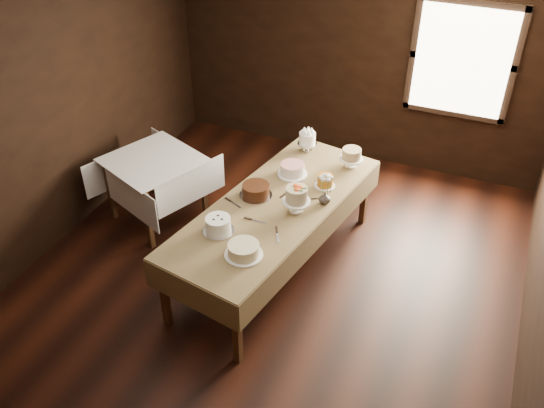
{
  "coord_description": "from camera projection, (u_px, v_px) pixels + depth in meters",
  "views": [
    {
      "loc": [
        1.83,
        -4.1,
        4.3
      ],
      "look_at": [
        0.0,
        0.2,
        0.95
      ],
      "focal_mm": 38.88,
      "sensor_mm": 36.0,
      "label": 1
    }
  ],
  "objects": [
    {
      "name": "side_table",
      "position": [
        154.0,
        167.0,
        6.74
      ],
      "size": [
        1.26,
        1.26,
        0.82
      ],
      "rotation": [
        0.0,
        0.0,
        -0.39
      ],
      "color": "#3E2411",
      "rests_on": "ground"
    },
    {
      "name": "cake_lattice",
      "position": [
        292.0,
        170.0,
        6.37
      ],
      "size": [
        0.33,
        0.33,
        0.12
      ],
      "color": "white",
      "rests_on": "display_table"
    },
    {
      "name": "cake_flowers",
      "position": [
        296.0,
        201.0,
        5.78
      ],
      "size": [
        0.3,
        0.3,
        0.29
      ],
      "color": "white",
      "rests_on": "display_table"
    },
    {
      "name": "flower_bouquet",
      "position": [
        326.0,
        183.0,
        5.82
      ],
      "size": [
        0.14,
        0.14,
        0.2
      ],
      "primitive_type": null,
      "color": "white",
      "rests_on": "flower_vase"
    },
    {
      "name": "floor",
      "position": [
        265.0,
        288.0,
        6.16
      ],
      "size": [
        5.0,
        6.0,
        0.01
      ],
      "primitive_type": "cube",
      "color": "black",
      "rests_on": "ground"
    },
    {
      "name": "cake_server_d",
      "position": [
        317.0,
        199.0,
        6.02
      ],
      "size": [
        0.22,
        0.13,
        0.01
      ],
      "primitive_type": "cube",
      "rotation": [
        0.0,
        0.0,
        0.49
      ],
      "color": "silver",
      "rests_on": "display_table"
    },
    {
      "name": "cake_server_b",
      "position": [
        278.0,
        238.0,
        5.5
      ],
      "size": [
        0.13,
        0.22,
        0.01
      ],
      "primitive_type": "cube",
      "rotation": [
        0.0,
        0.0,
        -1.09
      ],
      "color": "silver",
      "rests_on": "display_table"
    },
    {
      "name": "cake_server_a",
      "position": [
        259.0,
        222.0,
        5.71
      ],
      "size": [
        0.24,
        0.03,
        0.01
      ],
      "primitive_type": "cube",
      "rotation": [
        0.0,
        0.0,
        0.02
      ],
      "color": "silver",
      "rests_on": "display_table"
    },
    {
      "name": "cake_cream",
      "position": [
        244.0,
        250.0,
        5.27
      ],
      "size": [
        0.39,
        0.39,
        0.12
      ],
      "color": "white",
      "rests_on": "display_table"
    },
    {
      "name": "cake_server_c",
      "position": [
        290.0,
        191.0,
        6.14
      ],
      "size": [
        0.09,
        0.24,
        0.01
      ],
      "primitive_type": "cube",
      "rotation": [
        0.0,
        0.0,
        1.27
      ],
      "color": "silver",
      "rests_on": "display_table"
    },
    {
      "name": "cake_meringue",
      "position": [
        307.0,
        142.0,
        6.75
      ],
      "size": [
        0.23,
        0.23,
        0.24
      ],
      "color": "silver",
      "rests_on": "display_table"
    },
    {
      "name": "cake_swirl",
      "position": [
        218.0,
        225.0,
        5.55
      ],
      "size": [
        0.33,
        0.33,
        0.15
      ],
      "color": "silver",
      "rests_on": "display_table"
    },
    {
      "name": "wall_back",
      "position": [
        357.0,
        59.0,
        7.58
      ],
      "size": [
        5.0,
        0.02,
        2.8
      ],
      "primitive_type": "cube",
      "color": "black",
      "rests_on": "ground"
    },
    {
      "name": "cake_server_e",
      "position": [
        236.0,
        205.0,
        5.94
      ],
      "size": [
        0.23,
        0.12,
        0.01
      ],
      "primitive_type": "cube",
      "rotation": [
        0.0,
        0.0,
        -0.41
      ],
      "color": "silver",
      "rests_on": "display_table"
    },
    {
      "name": "window",
      "position": [
        462.0,
        61.0,
        7.01
      ],
      "size": [
        1.1,
        0.05,
        1.3
      ],
      "primitive_type": "cube",
      "color": "#FFEABF",
      "rests_on": "wall_back"
    },
    {
      "name": "wall_left",
      "position": [
        44.0,
        125.0,
        6.14
      ],
      "size": [
        0.02,
        6.0,
        2.8
      ],
      "primitive_type": "cube",
      "color": "black",
      "rests_on": "ground"
    },
    {
      "name": "cake_caramel",
      "position": [
        325.0,
        181.0,
        6.17
      ],
      "size": [
        0.22,
        0.22,
        0.14
      ],
      "color": "white",
      "rests_on": "display_table"
    },
    {
      "name": "flower_vase",
      "position": [
        325.0,
        198.0,
        5.93
      ],
      "size": [
        0.16,
        0.16,
        0.13
      ],
      "primitive_type": "imported",
      "rotation": [
        0.0,
        0.0,
        5.93
      ],
      "color": "#2D2823",
      "rests_on": "display_table"
    },
    {
      "name": "cake_speckled",
      "position": [
        351.0,
        159.0,
        6.47
      ],
      "size": [
        0.27,
        0.27,
        0.23
      ],
      "color": "white",
      "rests_on": "display_table"
    },
    {
      "name": "cake_chocolate",
      "position": [
        256.0,
        191.0,
        6.03
      ],
      "size": [
        0.34,
        0.34,
        0.13
      ],
      "color": "silver",
      "rests_on": "display_table"
    },
    {
      "name": "display_table",
      "position": [
        275.0,
        209.0,
        5.98
      ],
      "size": [
        1.52,
        2.84,
        0.84
      ],
      "rotation": [
        0.0,
        0.0,
        -0.18
      ],
      "color": "#3E2411",
      "rests_on": "ground"
    },
    {
      "name": "ceiling",
      "position": [
        262.0,
        23.0,
        4.52
      ],
      "size": [
        5.0,
        6.0,
        0.01
      ],
      "primitive_type": "cube",
      "color": "beige",
      "rests_on": "wall_back"
    }
  ]
}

